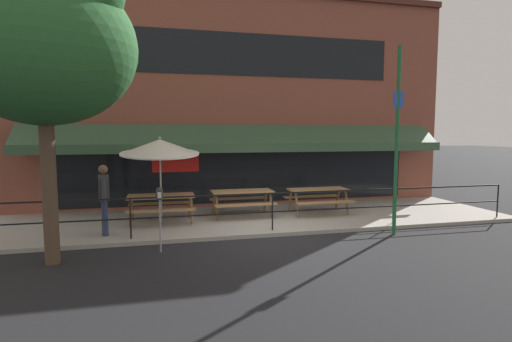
{
  "coord_description": "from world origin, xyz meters",
  "views": [
    {
      "loc": [
        -2.76,
        -9.3,
        2.57
      ],
      "look_at": [
        -0.11,
        1.6,
        1.5
      ],
      "focal_mm": 28.0,
      "sensor_mm": 36.0,
      "label": 1
    }
  ],
  "objects_px": {
    "picnic_table_left": "(161,201)",
    "pedestrian_walking": "(104,196)",
    "street_sign_pole": "(397,139)",
    "picnic_table_right": "(318,194)",
    "street_tree_curbside": "(47,36)",
    "picnic_table_centre": "(242,196)",
    "patio_umbrella_left": "(160,147)",
    "parking_meter_near": "(160,200)"
  },
  "relations": [
    {
      "from": "picnic_table_right",
      "to": "parking_meter_near",
      "type": "height_order",
      "value": "parking_meter_near"
    },
    {
      "from": "pedestrian_walking",
      "to": "parking_meter_near",
      "type": "distance_m",
      "value": 1.94
    },
    {
      "from": "street_sign_pole",
      "to": "picnic_table_centre",
      "type": "bearing_deg",
      "value": 142.13
    },
    {
      "from": "picnic_table_centre",
      "to": "picnic_table_right",
      "type": "bearing_deg",
      "value": -4.23
    },
    {
      "from": "patio_umbrella_left",
      "to": "picnic_table_centre",
      "type": "bearing_deg",
      "value": 5.27
    },
    {
      "from": "street_sign_pole",
      "to": "pedestrian_walking",
      "type": "bearing_deg",
      "value": 169.86
    },
    {
      "from": "picnic_table_right",
      "to": "street_sign_pole",
      "type": "relative_size",
      "value": 0.38
    },
    {
      "from": "patio_umbrella_left",
      "to": "street_tree_curbside",
      "type": "xyz_separation_m",
      "value": [
        -2.01,
        -2.94,
        2.19
      ]
    },
    {
      "from": "picnic_table_left",
      "to": "pedestrian_walking",
      "type": "distance_m",
      "value": 1.75
    },
    {
      "from": "picnic_table_left",
      "to": "parking_meter_near",
      "type": "bearing_deg",
      "value": -90.8
    },
    {
      "from": "picnic_table_centre",
      "to": "patio_umbrella_left",
      "type": "xyz_separation_m",
      "value": [
        -2.35,
        -0.22,
        1.47
      ]
    },
    {
      "from": "picnic_table_right",
      "to": "street_tree_curbside",
      "type": "xyz_separation_m",
      "value": [
        -6.71,
        -2.98,
        3.66
      ]
    },
    {
      "from": "picnic_table_left",
      "to": "street_sign_pole",
      "type": "xyz_separation_m",
      "value": [
        5.74,
        -2.34,
        1.71
      ]
    },
    {
      "from": "parking_meter_near",
      "to": "picnic_table_left",
      "type": "bearing_deg",
      "value": 89.2
    },
    {
      "from": "picnic_table_left",
      "to": "patio_umbrella_left",
      "type": "height_order",
      "value": "patio_umbrella_left"
    },
    {
      "from": "picnic_table_left",
      "to": "pedestrian_walking",
      "type": "bearing_deg",
      "value": -141.44
    },
    {
      "from": "picnic_table_left",
      "to": "street_sign_pole",
      "type": "height_order",
      "value": "street_sign_pole"
    },
    {
      "from": "picnic_table_right",
      "to": "street_tree_curbside",
      "type": "distance_m",
      "value": 8.2
    },
    {
      "from": "picnic_table_centre",
      "to": "patio_umbrella_left",
      "type": "relative_size",
      "value": 0.75
    },
    {
      "from": "pedestrian_walking",
      "to": "street_tree_curbside",
      "type": "distance_m",
      "value": 3.82
    },
    {
      "from": "parking_meter_near",
      "to": "street_sign_pole",
      "type": "distance_m",
      "value": 5.92
    },
    {
      "from": "picnic_table_centre",
      "to": "picnic_table_right",
      "type": "distance_m",
      "value": 2.35
    },
    {
      "from": "patio_umbrella_left",
      "to": "street_tree_curbside",
      "type": "height_order",
      "value": "street_tree_curbside"
    },
    {
      "from": "street_tree_curbside",
      "to": "patio_umbrella_left",
      "type": "bearing_deg",
      "value": 55.64
    },
    {
      "from": "patio_umbrella_left",
      "to": "picnic_table_left",
      "type": "bearing_deg",
      "value": -90.0
    },
    {
      "from": "parking_meter_near",
      "to": "pedestrian_walking",
      "type": "bearing_deg",
      "value": 132.28
    },
    {
      "from": "picnic_table_left",
      "to": "pedestrian_walking",
      "type": "xyz_separation_m",
      "value": [
        -1.34,
        -1.07,
        0.35
      ]
    },
    {
      "from": "picnic_table_centre",
      "to": "parking_meter_near",
      "type": "height_order",
      "value": "parking_meter_near"
    },
    {
      "from": "patio_umbrella_left",
      "to": "pedestrian_walking",
      "type": "distance_m",
      "value": 2.1
    },
    {
      "from": "patio_umbrella_left",
      "to": "street_sign_pole",
      "type": "bearing_deg",
      "value": -22.88
    },
    {
      "from": "pedestrian_walking",
      "to": "parking_meter_near",
      "type": "bearing_deg",
      "value": -47.72
    },
    {
      "from": "picnic_table_centre",
      "to": "pedestrian_walking",
      "type": "bearing_deg",
      "value": -159.57
    },
    {
      "from": "picnic_table_centre",
      "to": "street_tree_curbside",
      "type": "height_order",
      "value": "street_tree_curbside"
    },
    {
      "from": "patio_umbrella_left",
      "to": "pedestrian_walking",
      "type": "xyz_separation_m",
      "value": [
        -1.34,
        -1.16,
        -1.12
      ]
    },
    {
      "from": "picnic_table_left",
      "to": "patio_umbrella_left",
      "type": "xyz_separation_m",
      "value": [
        0.0,
        0.09,
        1.47
      ]
    },
    {
      "from": "picnic_table_left",
      "to": "picnic_table_centre",
      "type": "relative_size",
      "value": 1.0
    },
    {
      "from": "patio_umbrella_left",
      "to": "parking_meter_near",
      "type": "distance_m",
      "value": 2.79
    },
    {
      "from": "picnic_table_left",
      "to": "street_tree_curbside",
      "type": "bearing_deg",
      "value": -125.18
    },
    {
      "from": "patio_umbrella_left",
      "to": "parking_meter_near",
      "type": "xyz_separation_m",
      "value": [
        -0.03,
        -2.59,
        -1.03
      ]
    },
    {
      "from": "street_tree_curbside",
      "to": "parking_meter_near",
      "type": "bearing_deg",
      "value": 9.95
    },
    {
      "from": "pedestrian_walking",
      "to": "street_tree_curbside",
      "type": "relative_size",
      "value": 0.28
    },
    {
      "from": "picnic_table_right",
      "to": "pedestrian_walking",
      "type": "height_order",
      "value": "pedestrian_walking"
    }
  ]
}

